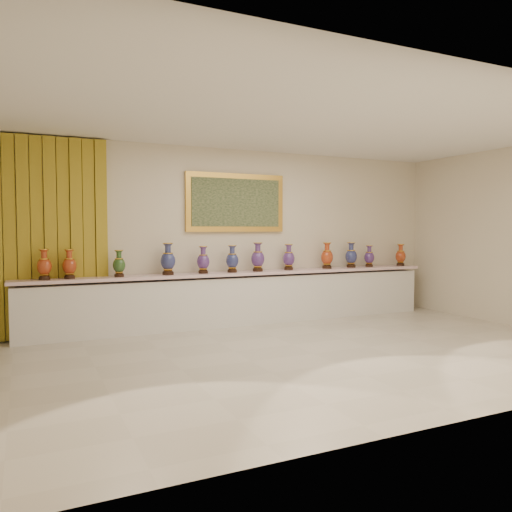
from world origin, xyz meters
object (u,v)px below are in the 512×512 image
(counter, at_px, (244,299))
(vase_0, at_px, (44,266))
(vase_1, at_px, (69,265))
(vase_2, at_px, (119,265))

(counter, relative_size, vase_0, 16.43)
(counter, bearing_deg, vase_0, -179.00)
(counter, distance_m, vase_0, 3.20)
(counter, xyz_separation_m, vase_0, (-3.13, -0.05, 0.66))
(vase_0, relative_size, vase_1, 1.03)
(vase_1, xyz_separation_m, vase_2, (0.71, -0.02, -0.01))
(counter, distance_m, vase_1, 2.87)
(vase_2, bearing_deg, vase_0, -179.71)
(counter, relative_size, vase_1, 16.85)
(vase_0, xyz_separation_m, vase_1, (0.34, 0.02, -0.00))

